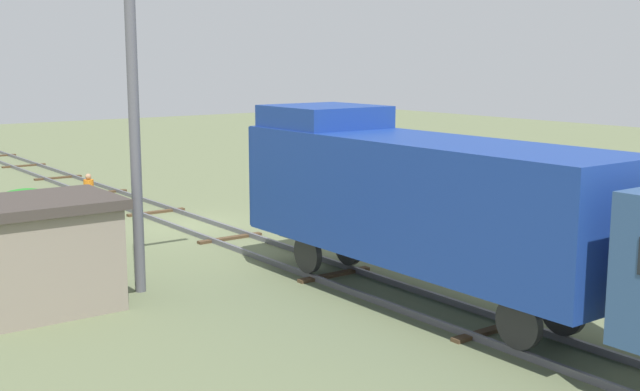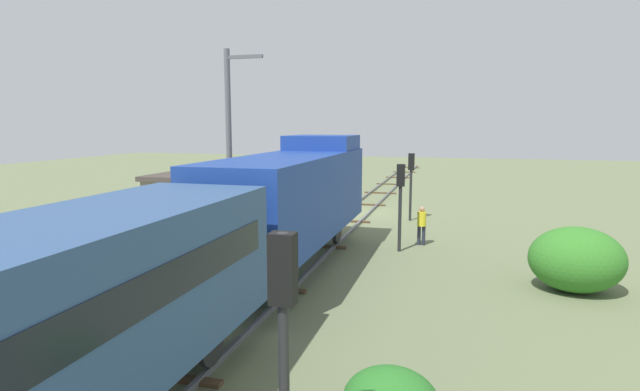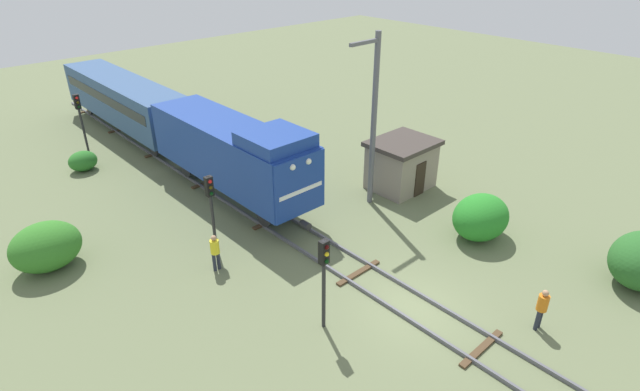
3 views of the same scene
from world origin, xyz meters
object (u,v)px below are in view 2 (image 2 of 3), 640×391
Objects in this scene: traffic_signal_far at (284,326)px; traffic_signal_near at (411,174)px; worker_by_signal at (422,223)px; relay_hut at (185,202)px; traffic_signal_mid at (400,191)px; catenary_mast at (230,137)px; locomotive at (295,193)px; worker_near_track at (334,187)px.

traffic_signal_near is at bearing -88.94° from traffic_signal_far.
relay_hut reaches higher than worker_by_signal.
traffic_signal_far is 2.31× the size of worker_by_signal.
traffic_signal_mid reaches higher than worker_by_signal.
traffic_signal_near is 2.16× the size of worker_by_signal.
catenary_mast is 2.49× the size of relay_hut.
locomotive reaches higher than traffic_signal_near.
relay_hut is (7.50, -5.03, -1.38)m from locomotive.
catenary_mast reaches higher than traffic_signal_near.
locomotive reaches higher than traffic_signal_far.
catenary_mast is at bearing -87.56° from worker_near_track.
relay_hut is at bearing -8.46° from traffic_signal_mid.
worker_near_track is at bearing -81.23° from locomotive.
worker_by_signal is 11.71m from relay_hut.
worker_by_signal is 0.49× the size of relay_hut.
relay_hut is (2.56, 0.01, -3.22)m from catenary_mast.
worker_by_signal is at bearing -131.50° from locomotive.
worker_near_track is at bearing -77.43° from traffic_signal_far.
worker_near_track is 12.67m from worker_by_signal.
locomotive is at bearing 146.17° from relay_hut.
worker_by_signal is at bearing -42.59° from worker_near_track.
relay_hut is at bearing -33.83° from locomotive.
traffic_signal_near is at bearing -147.16° from catenary_mast.
catenary_mast reaches higher than traffic_signal_mid.
traffic_signal_near is at bearing -27.24° from worker_near_track.
catenary_mast reaches higher than worker_near_track.
traffic_signal_near is 6.89m from traffic_signal_mid.
traffic_signal_near is 9.90m from catenary_mast.
catenary_mast is 4.11m from relay_hut.
catenary_mast is at bearing -11.08° from traffic_signal_mid.
traffic_signal_near is 1.02× the size of traffic_signal_mid.
traffic_signal_near is 7.85m from worker_near_track.
traffic_signal_far is 18.58m from catenary_mast.
traffic_signal_near reaches higher than worker_by_signal.
worker_near_track is (5.80, -12.16, -1.54)m from traffic_signal_mid.
traffic_signal_far is 0.45× the size of catenary_mast.
traffic_signal_mid is at bearing 168.92° from catenary_mast.
worker_near_track is (5.60, -5.27, -1.58)m from traffic_signal_near.
traffic_signal_near reaches higher than worker_near_track.
relay_hut is at bearing -55.87° from traffic_signal_far.
worker_near_track is 11.42m from catenary_mast.
traffic_signal_mid is at bearing -89.22° from traffic_signal_far.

